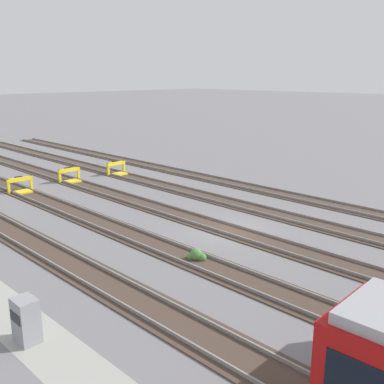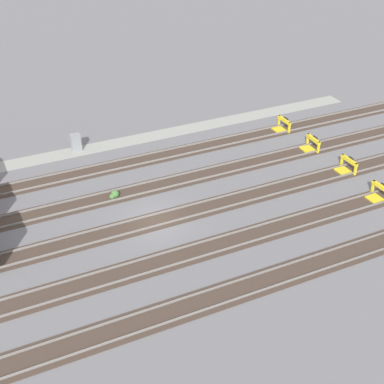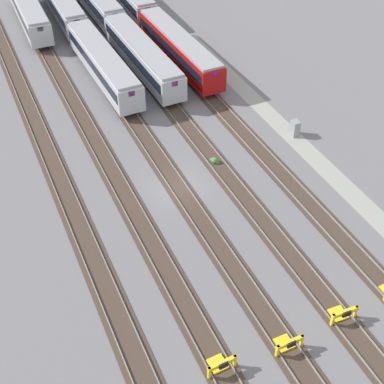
# 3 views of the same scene
# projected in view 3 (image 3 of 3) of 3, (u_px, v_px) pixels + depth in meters

# --- Properties ---
(ground_plane) EXTENTS (400.00, 400.00, 0.00)m
(ground_plane) POSITION_uv_depth(u_px,v_px,m) (178.00, 187.00, 46.77)
(ground_plane) COLOR slate
(service_walkway) EXTENTS (54.00, 2.00, 0.01)m
(service_walkway) POSITION_uv_depth(u_px,v_px,m) (305.00, 149.00, 50.95)
(service_walkway) COLOR #9E9E93
(service_walkway) RESTS_ON ground
(rail_track_nearest) EXTENTS (90.00, 2.23, 0.21)m
(rail_track_nearest) POSITION_uv_depth(u_px,v_px,m) (268.00, 160.00, 49.63)
(rail_track_nearest) COLOR #47382D
(rail_track_nearest) RESTS_ON ground
(rail_track_near_inner) EXTENTS (90.00, 2.24, 0.21)m
(rail_track_near_inner) POSITION_uv_depth(u_px,v_px,m) (224.00, 173.00, 48.18)
(rail_track_near_inner) COLOR #47382D
(rail_track_near_inner) RESTS_ON ground
(rail_track_middle) EXTENTS (90.00, 2.24, 0.21)m
(rail_track_middle) POSITION_uv_depth(u_px,v_px,m) (178.00, 186.00, 46.74)
(rail_track_middle) COLOR #47382D
(rail_track_middle) RESTS_ON ground
(rail_track_far_inner) EXTENTS (90.00, 2.23, 0.21)m
(rail_track_far_inner) POSITION_uv_depth(u_px,v_px,m) (128.00, 201.00, 45.30)
(rail_track_far_inner) COLOR #47382D
(rail_track_far_inner) RESTS_ON ground
(rail_track_farthest) EXTENTS (90.00, 2.23, 0.21)m
(rail_track_farthest) POSITION_uv_depth(u_px,v_px,m) (75.00, 216.00, 43.86)
(rail_track_farthest) COLOR #47382D
(rail_track_farthest) RESTS_ON ground
(subway_car_front_row_leftmost) EXTENTS (18.05, 3.18, 3.70)m
(subway_car_front_row_leftmost) POSITION_uv_depth(u_px,v_px,m) (143.00, 56.00, 61.01)
(subway_car_front_row_leftmost) COLOR #B7BABF
(subway_car_front_row_leftmost) RESTS_ON ground
(subway_car_front_row_left_inner) EXTENTS (18.06, 3.21, 3.70)m
(subway_car_front_row_left_inner) POSITION_uv_depth(u_px,v_px,m) (103.00, 64.00, 59.54)
(subway_car_front_row_left_inner) COLOR #B7BABF
(subway_car_front_row_left_inner) RESTS_ON ground
(subway_car_front_row_right_inner) EXTENTS (18.04, 3.13, 3.70)m
(subway_car_front_row_right_inner) POSITION_uv_depth(u_px,v_px,m) (61.00, 4.00, 72.62)
(subway_car_front_row_right_inner) COLOR #B7BABF
(subway_car_front_row_right_inner) RESTS_ON ground
(subway_car_front_row_rightmost) EXTENTS (18.06, 3.24, 3.70)m
(subway_car_front_row_rightmost) POSITION_uv_depth(u_px,v_px,m) (28.00, 10.00, 70.99)
(subway_car_front_row_rightmost) COLOR #B7BABF
(subway_car_front_row_rightmost) RESTS_ON ground
(subway_car_back_row_leftmost) EXTENTS (18.06, 3.24, 3.70)m
(subway_car_back_row_leftmost) POSITION_uv_depth(u_px,v_px,m) (179.00, 49.00, 62.44)
(subway_car_back_row_leftmost) COLOR #A80F0F
(subway_car_back_row_leftmost) RESTS_ON ground
(bumper_stop_near_inner_track) EXTENTS (1.38, 2.01, 1.22)m
(bumper_stop_near_inner_track) POSITION_uv_depth(u_px,v_px,m) (342.00, 314.00, 36.01)
(bumper_stop_near_inner_track) COLOR yellow
(bumper_stop_near_inner_track) RESTS_ON ground
(bumper_stop_middle_track) EXTENTS (1.34, 2.00, 1.22)m
(bumper_stop_middle_track) POSITION_uv_depth(u_px,v_px,m) (287.00, 344.00, 34.27)
(bumper_stop_middle_track) COLOR yellow
(bumper_stop_middle_track) RESTS_ON ground
(bumper_stop_far_inner_track) EXTENTS (1.37, 2.01, 1.22)m
(bumper_stop_far_inner_track) POSITION_uv_depth(u_px,v_px,m) (220.00, 364.00, 33.15)
(bumper_stop_far_inner_track) COLOR yellow
(bumper_stop_far_inner_track) RESTS_ON ground
(electrical_cabinet) EXTENTS (0.90, 0.73, 1.60)m
(electrical_cabinet) POSITION_uv_depth(u_px,v_px,m) (295.00, 128.00, 52.21)
(electrical_cabinet) COLOR gray
(electrical_cabinet) RESTS_ON ground
(weed_clump) EXTENTS (0.92, 0.70, 0.64)m
(weed_clump) POSITION_uv_depth(u_px,v_px,m) (214.00, 161.00, 49.19)
(weed_clump) COLOR #4C7F3D
(weed_clump) RESTS_ON ground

